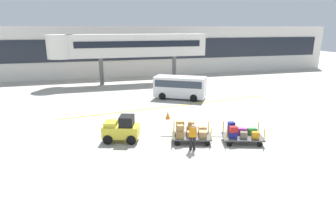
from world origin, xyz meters
name	(u,v)px	position (x,y,z in m)	size (l,w,h in m)	color
ground_plane	(199,143)	(0.00, 0.00, 0.00)	(120.00, 120.00, 0.00)	#B2ADA0
apron_lead_line	(176,106)	(1.24, 8.34, 0.00)	(19.43, 0.20, 0.01)	yellow
terminal_building	(130,51)	(0.00, 25.98, 3.37)	(62.59, 2.51, 6.72)	silver
jet_bridge	(124,46)	(-1.59, 19.99, 4.47)	(18.40, 3.00, 5.80)	silver
baggage_tug	(121,129)	(-4.33, 1.55, 0.75)	(2.34, 1.76, 1.58)	gold
baggage_cart_lead	(190,132)	(-0.43, 0.33, 0.59)	(3.08, 2.04, 1.20)	#4C4C4F
baggage_cart_middle	(241,134)	(2.40, -0.61, 0.53)	(3.08, 2.04, 1.18)	#4C4C4F
baggage_handler	(193,136)	(-0.74, -0.90, 0.87)	(0.51, 0.52, 1.56)	black
shuttle_van	(180,86)	(2.39, 10.85, 1.23)	(5.09, 4.10, 2.10)	silver
safety_cone_near	(168,115)	(-0.49, 5.00, 0.28)	(0.36, 0.36, 0.55)	orange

